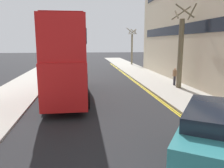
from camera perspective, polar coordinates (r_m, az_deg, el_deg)
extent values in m
cube|color=#ADA89E|center=(19.05, 16.12, -1.92)|extent=(4.00, 80.00, 0.14)
cube|color=#ADA89E|center=(18.29, -24.58, -2.99)|extent=(4.00, 80.00, 0.14)
cube|color=yellow|center=(16.49, 12.17, -3.89)|extent=(0.10, 56.00, 0.01)
cube|color=yellow|center=(16.44, 11.65, -3.92)|extent=(0.10, 56.00, 0.01)
cube|color=red|center=(16.93, -10.93, 2.53)|extent=(2.50, 10.80, 2.60)
cube|color=red|center=(16.77, -11.24, 11.18)|extent=(2.45, 10.58, 2.50)
cube|color=black|center=(16.90, -10.97, 3.54)|extent=(2.53, 10.37, 0.84)
cube|color=black|center=(16.78, -11.25, 11.52)|extent=(2.52, 10.15, 0.80)
cube|color=yellow|center=(22.16, -10.30, 8.45)|extent=(2.00, 0.06, 0.44)
cube|color=maroon|center=(16.84, -11.41, 15.61)|extent=(2.25, 9.72, 0.10)
cylinder|color=black|center=(20.53, -13.78, 0.36)|extent=(0.30, 1.04, 1.04)
cylinder|color=black|center=(20.40, -6.79, 0.54)|extent=(0.30, 1.04, 1.04)
cylinder|color=black|center=(14.04, -16.62, -4.48)|extent=(0.30, 1.04, 1.04)
cylinder|color=black|center=(13.86, -6.34, -4.29)|extent=(0.30, 1.04, 1.04)
cube|color=teal|center=(7.80, 24.57, -14.11)|extent=(4.18, 4.97, 1.50)
cube|color=black|center=(7.65, 25.07, -8.18)|extent=(3.12, 3.49, 0.76)
cube|color=orange|center=(7.78, 24.60, -13.77)|extent=(3.99, 4.66, 0.10)
cylinder|color=black|center=(9.41, 18.94, -13.36)|extent=(0.56, 0.69, 0.68)
cylinder|color=#2D2D38|center=(21.44, 15.69, 0.82)|extent=(0.22, 0.22, 0.85)
cube|color=#8C6647|center=(21.33, 15.78, 2.69)|extent=(0.34, 0.22, 0.56)
sphere|color=tan|center=(21.29, 15.84, 3.73)|extent=(0.20, 0.20, 0.20)
cylinder|color=#6B6047|center=(40.37, 5.11, 8.83)|extent=(0.29, 0.29, 5.36)
cylinder|color=#6B6047|center=(40.42, 5.95, 13.13)|extent=(0.31, 1.10, 0.82)
cylinder|color=#6B6047|center=(40.95, 5.44, 13.17)|extent=(1.12, 0.72, 0.91)
cylinder|color=#6B6047|center=(40.51, 4.54, 13.09)|extent=(0.56, 0.92, 0.74)
cylinder|color=#6B6047|center=(39.77, 4.67, 13.40)|extent=(1.19, 1.08, 1.09)
cylinder|color=#6B6047|center=(39.89, 5.57, 13.22)|extent=(1.17, 0.42, 0.88)
cylinder|color=#6B6047|center=(20.20, 17.08, 7.34)|extent=(0.44, 0.44, 5.86)
cylinder|color=#6B6047|center=(20.61, 19.79, 16.96)|extent=(0.25, 1.63, 1.19)
cylinder|color=#6B6047|center=(21.09, 17.23, 16.93)|extent=(1.59, 0.51, 1.17)
cylinder|color=#6B6047|center=(20.17, 16.22, 16.71)|extent=(0.27, 1.04, 0.77)
cylinder|color=#6B6047|center=(19.58, 18.16, 17.38)|extent=(1.57, 0.45, 1.16)
cube|color=black|center=(22.52, 18.10, 13.25)|extent=(0.04, 24.64, 1.00)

